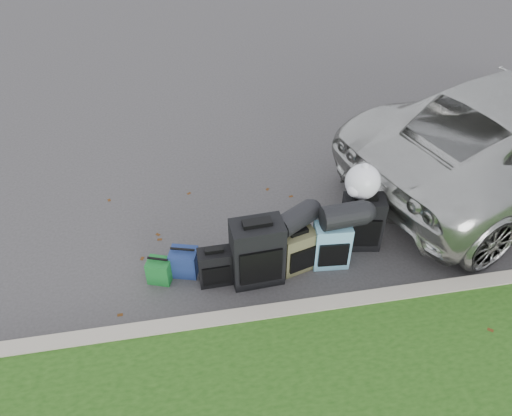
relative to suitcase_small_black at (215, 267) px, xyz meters
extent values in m
plane|color=#383535|center=(0.66, 0.36, -0.23)|extent=(120.00, 120.00, 0.00)
cube|color=#9E937F|center=(0.66, -0.64, -0.16)|extent=(120.00, 0.18, 0.15)
cube|color=black|center=(0.00, 0.00, 0.00)|extent=(0.38, 0.21, 0.47)
cube|color=black|center=(0.47, -0.03, 0.18)|extent=(0.59, 0.37, 0.82)
cube|color=#47462B|center=(0.95, 0.05, 0.04)|extent=(0.45, 0.34, 0.54)
cube|color=#588DAC|center=(1.36, 0.05, 0.06)|extent=(0.43, 0.28, 0.59)
cube|color=black|center=(1.80, 0.30, 0.13)|extent=(0.52, 0.37, 0.72)
cube|color=#176A26|center=(-0.62, 0.14, -0.09)|extent=(0.31, 0.28, 0.29)
cube|color=navy|center=(-0.34, 0.20, -0.07)|extent=(0.36, 0.32, 0.33)
cylinder|color=black|center=(0.95, 0.16, 0.44)|extent=(0.54, 0.47, 0.26)
cylinder|color=black|center=(1.45, 0.05, 0.50)|extent=(0.52, 0.31, 0.28)
sphere|color=white|center=(1.76, 0.37, 0.69)|extent=(0.41, 0.41, 0.41)
camera|label=1|loc=(-0.23, -3.88, 4.07)|focal=35.00mm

